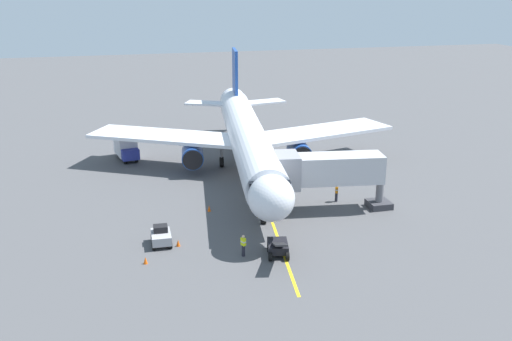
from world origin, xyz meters
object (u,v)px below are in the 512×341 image
ground_crew_loader (337,193)px  safety_cone_nose_left (178,243)px  ground_crew_wing_walker (254,186)px  tug_starboard_side (161,236)px  ground_crew_marshaller (243,245)px  box_truck_portside (126,147)px  airplane (247,137)px  safety_cone_nose_right (145,260)px  belt_loader_near_nose (278,247)px  safety_cone_wing_port (209,208)px  jet_bridge (320,171)px

ground_crew_loader → safety_cone_nose_left: bearing=21.3°
ground_crew_wing_walker → tug_starboard_side: ground_crew_wing_walker is taller
ground_crew_marshaller → box_truck_portside: size_ratio=0.35×
airplane → safety_cone_nose_right: 22.66m
ground_crew_marshaller → ground_crew_wing_walker: size_ratio=1.00×
ground_crew_loader → belt_loader_near_nose: size_ratio=0.36×
belt_loader_near_nose → safety_cone_wing_port: bearing=-70.7°
airplane → safety_cone_nose_left: 19.26m
box_truck_portside → ground_crew_marshaller: bearing=105.0°
safety_cone_nose_right → ground_crew_marshaller: bearing=175.9°
ground_crew_marshaller → tug_starboard_side: bearing=-31.5°
ground_crew_wing_walker → box_truck_portside: box_truck_portside is taller
ground_crew_marshaller → airplane: bearing=-104.2°
box_truck_portside → jet_bridge: bearing=128.2°
safety_cone_nose_right → ground_crew_loader: bearing=-155.2°
jet_bridge → safety_cone_nose_left: (13.28, 4.46, -3.49)m
ground_crew_marshaller → ground_crew_wing_walker: bearing=-107.6°
belt_loader_near_nose → box_truck_portside: 30.19m
safety_cone_nose_right → jet_bridge: bearing=-156.8°
ground_crew_loader → safety_cone_wing_port: size_ratio=3.11×
ground_crew_wing_walker → ground_crew_loader: size_ratio=1.00×
airplane → safety_cone_nose_left: (9.46, 16.36, -3.73)m
tug_starboard_side → safety_cone_nose_right: (1.45, 3.05, -0.43)m
jet_bridge → ground_crew_wing_walker: (4.63, -5.43, -2.88)m
ground_crew_marshaller → safety_cone_nose_left: (4.57, -2.91, -0.61)m
box_truck_portside → safety_cone_nose_left: box_truck_portside is taller
jet_bridge → safety_cone_nose_right: 17.73m
jet_bridge → ground_crew_loader: bearing=-145.3°
jet_bridge → ground_crew_marshaller: jet_bridge is taller
ground_crew_loader → safety_cone_nose_right: bearing=24.8°
jet_bridge → safety_cone_nose_left: 14.44m
belt_loader_near_nose → box_truck_portside: box_truck_portside is taller
ground_crew_wing_walker → box_truck_portside: (11.54, -15.12, 0.50)m
ground_crew_loader → safety_cone_nose_left: size_ratio=3.11×
airplane → safety_cone_wing_port: size_ratio=73.29×
jet_bridge → belt_loader_near_nose: jet_bridge is taller
airplane → box_truck_portside: (12.35, -8.65, -2.62)m
ground_crew_wing_walker → safety_cone_nose_left: size_ratio=3.11×
ground_crew_wing_walker → safety_cone_nose_left: bearing=48.9°
ground_crew_marshaller → belt_loader_near_nose: (-2.57, 0.54, -0.17)m
jet_bridge → ground_crew_loader: 4.06m
belt_loader_near_nose → tug_starboard_side: 9.34m
ground_crew_wing_walker → jet_bridge: bearing=130.4°
ground_crew_wing_walker → tug_starboard_side: (9.89, 9.24, -0.18)m
ground_crew_marshaller → tug_starboard_side: (5.82, -3.57, -0.18)m
box_truck_portside → safety_cone_wing_port: bearing=109.5°
box_truck_portside → ground_crew_loader: bearing=134.4°
ground_crew_loader → safety_cone_wing_port: 12.05m
box_truck_portside → safety_cone_nose_right: box_truck_portside is taller
ground_crew_wing_walker → safety_cone_nose_left: (8.65, 9.90, -0.61)m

